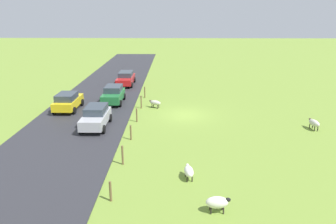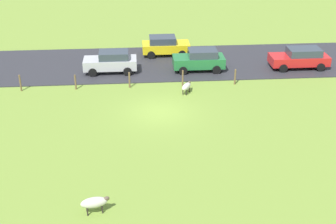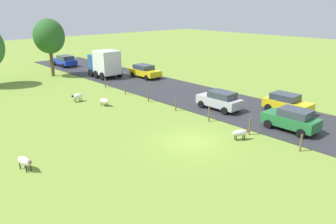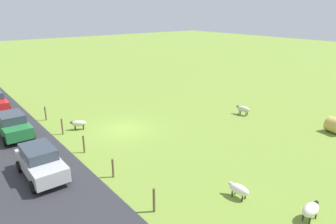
% 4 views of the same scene
% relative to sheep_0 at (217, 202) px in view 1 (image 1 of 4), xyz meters
% --- Properties ---
extents(ground_plane, '(160.00, 160.00, 0.00)m').
position_rel_sheep_0_xyz_m(ground_plane, '(0.97, -14.17, -0.51)').
color(ground_plane, olive).
extents(road_strip, '(8.00, 80.00, 0.06)m').
position_rel_sheep_0_xyz_m(road_strip, '(9.72, -14.17, -0.48)').
color(road_strip, '#2D2D33').
rests_on(road_strip, ground_plane).
extents(sheep_0, '(1.15, 0.59, 0.78)m').
position_rel_sheep_0_xyz_m(sheep_0, '(0.00, 0.00, 0.00)').
color(sheep_0, silver).
rests_on(sheep_0, ground_plane).
extents(sheep_1, '(0.69, 1.32, 0.79)m').
position_rel_sheep_0_xyz_m(sheep_1, '(-8.80, -10.68, 0.04)').
color(sheep_1, beige).
rests_on(sheep_1, ground_plane).
extents(sheep_2, '(1.21, 0.93, 0.73)m').
position_rel_sheep_0_xyz_m(sheep_2, '(3.71, -16.19, 0.00)').
color(sheep_2, beige).
rests_on(sheep_2, ground_plane).
extents(sheep_3, '(0.62, 1.17, 0.71)m').
position_rel_sheep_0_xyz_m(sheep_3, '(1.15, -2.98, -0.04)').
color(sheep_3, white).
rests_on(sheep_3, ground_plane).
extents(fence_post_0, '(0.12, 0.12, 1.17)m').
position_rel_sheep_0_xyz_m(fence_post_0, '(5.00, -19.88, 0.08)').
color(fence_post_0, brown).
rests_on(fence_post_0, ground_plane).
extents(fence_post_1, '(0.12, 0.12, 1.21)m').
position_rel_sheep_0_xyz_m(fence_post_1, '(5.00, -16.07, 0.10)').
color(fence_post_1, brown).
rests_on(fence_post_1, ground_plane).
extents(fence_post_2, '(0.12, 0.12, 1.16)m').
position_rel_sheep_0_xyz_m(fence_post_2, '(5.00, -12.25, 0.07)').
color(fence_post_2, brown).
rests_on(fence_post_2, ground_plane).
extents(fence_post_3, '(0.12, 0.12, 1.09)m').
position_rel_sheep_0_xyz_m(fence_post_3, '(5.00, -8.44, 0.04)').
color(fence_post_3, brown).
rests_on(fence_post_3, ground_plane).
extents(fence_post_4, '(0.12, 0.12, 1.21)m').
position_rel_sheep_0_xyz_m(fence_post_4, '(5.00, -4.62, 0.10)').
color(fence_post_4, brown).
rests_on(fence_post_4, ground_plane).
extents(fence_post_5, '(0.12, 0.12, 1.05)m').
position_rel_sheep_0_xyz_m(fence_post_5, '(5.00, -0.81, 0.02)').
color(fence_post_5, brown).
rests_on(fence_post_5, ground_plane).
extents(car_0, '(1.99, 3.96, 1.60)m').
position_rel_sheep_0_xyz_m(car_0, '(11.62, -15.27, 0.38)').
color(car_0, yellow).
rests_on(car_0, road_strip).
extents(car_2, '(1.97, 3.95, 1.66)m').
position_rel_sheep_0_xyz_m(car_2, '(7.90, -17.68, 0.41)').
color(car_2, '#237238').
rests_on(car_2, road_strip).
extents(car_5, '(1.92, 4.04, 1.64)m').
position_rel_sheep_0_xyz_m(car_5, '(8.03, -10.87, 0.40)').
color(car_5, '#B7B7BC').
rests_on(car_5, road_strip).
extents(car_6, '(2.02, 4.54, 1.57)m').
position_rel_sheep_0_xyz_m(car_6, '(7.82, -25.63, 0.38)').
color(car_6, red).
rests_on(car_6, road_strip).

